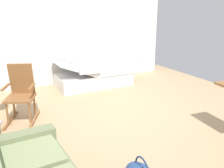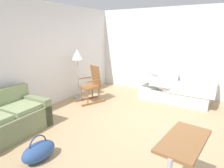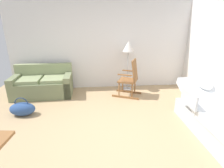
# 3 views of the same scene
# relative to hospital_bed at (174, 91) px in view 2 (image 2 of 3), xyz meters

# --- Properties ---
(ground_plane) EXTENTS (6.64, 6.64, 0.00)m
(ground_plane) POSITION_rel_hospital_bed_xyz_m (-2.03, 0.24, -0.30)
(ground_plane) COLOR tan
(back_wall) EXTENTS (5.51, 0.10, 2.70)m
(back_wall) POSITION_rel_hospital_bed_xyz_m (-2.03, 2.86, 1.05)
(back_wall) COLOR white
(back_wall) RESTS_ON ground
(side_wall) EXTENTS (0.10, 5.34, 2.70)m
(side_wall) POSITION_rel_hospital_bed_xyz_m (0.67, 0.24, 1.05)
(side_wall) COLOR white
(side_wall) RESTS_ON ground
(hospital_bed) EXTENTS (1.05, 2.11, 0.96)m
(hospital_bed) POSITION_rel_hospital_bed_xyz_m (0.00, 0.00, 0.00)
(hospital_bed) COLOR silver
(hospital_bed) RESTS_ON ground
(couch) EXTENTS (1.64, 0.92, 0.85)m
(couch) POSITION_rel_hospital_bed_xyz_m (-3.75, 2.29, 0.01)
(couch) COLOR #737D57
(couch) RESTS_ON ground
(rocking_chair) EXTENTS (0.89, 0.74, 1.05)m
(rocking_chair) POSITION_rel_hospital_bed_xyz_m (-1.30, 2.01, 0.21)
(rocking_chair) COLOR brown
(rocking_chair) RESTS_ON ground
(floor_lamp) EXTENTS (0.34, 0.34, 1.48)m
(floor_lamp) POSITION_rel_hospital_bed_xyz_m (-1.28, 2.53, 0.93)
(floor_lamp) COLOR #B2B5BA
(floor_lamp) RESTS_ON ground
(overbed_table) EXTENTS (0.86, 0.48, 0.84)m
(overbed_table) POSITION_rel_hospital_bed_xyz_m (-3.65, -0.94, 0.24)
(overbed_table) COLOR #B2B5BA
(overbed_table) RESTS_ON ground
(duffel_bag) EXTENTS (0.58, 0.35, 0.43)m
(duffel_bag) POSITION_rel_hospital_bed_xyz_m (-3.90, 1.12, -0.14)
(duffel_bag) COLOR #2D4C84
(duffel_bag) RESTS_ON ground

